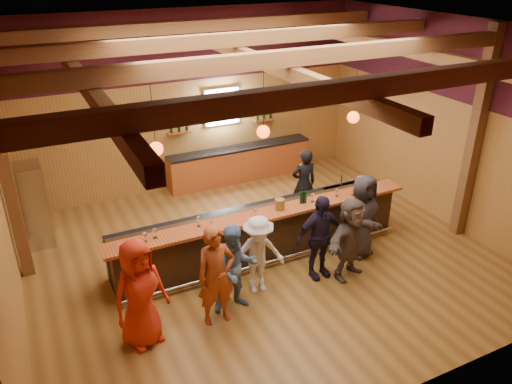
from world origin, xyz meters
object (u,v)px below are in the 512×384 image
stainless_fridge (30,206)px  customer_redvest (216,276)px  customer_denim (236,268)px  customer_orange (140,294)px  customer_brown (350,238)px  customer_dark (362,216)px  customer_white (258,255)px  back_bar_cabinet (240,163)px  bartender (304,184)px  bar_counter (260,231)px  ice_bucket (280,204)px  customer_navy (319,237)px  bottle_a (302,197)px

stainless_fridge → customer_redvest: 4.74m
customer_redvest → customer_denim: 0.45m
stainless_fridge → customer_denim: size_ratio=1.11×
customer_orange → customer_denim: (1.67, 0.12, -0.11)m
customer_brown → customer_dark: size_ratio=0.93×
customer_redvest → customer_white: (0.98, 0.44, -0.13)m
back_bar_cabinet → customer_denim: (-2.33, -4.95, 0.34)m
customer_denim → bartender: size_ratio=0.98×
bartender → stainless_fridge: bearing=-7.6°
bar_counter → customer_dark: (1.83, -0.90, 0.36)m
bar_counter → back_bar_cabinet: bearing=71.7°
customer_redvest → bartender: bearing=40.0°
ice_bucket → customer_brown: bearing=-51.8°
bartender → customer_brown: bearing=85.5°
stainless_fridge → customer_brown: (5.29, -3.89, -0.08)m
customer_denim → customer_brown: bearing=2.7°
customer_redvest → customer_denim: customer_redvest is taller
customer_brown → bartender: (0.47, 2.47, 0.01)m
bar_counter → customer_navy: size_ratio=3.70×
back_bar_cabinet → customer_orange: (-4.00, -5.07, 0.45)m
customer_redvest → customer_white: customer_redvest is taller
customer_brown → back_bar_cabinet: bearing=73.1°
stainless_fridge → customer_navy: (4.76, -3.63, -0.05)m
customer_white → bar_counter: bearing=67.2°
customer_orange → bottle_a: bearing=0.8°
customer_denim → customer_dark: customer_dark is taller
stainless_fridge → customer_brown: bearing=-36.3°
back_bar_cabinet → customer_brown: bearing=-90.1°
customer_white → bartender: (2.23, 2.13, 0.07)m
bar_counter → stainless_fridge: bearing=149.2°
customer_orange → customer_redvest: (1.25, -0.04, -0.03)m
customer_denim → customer_dark: size_ratio=0.92×
customer_dark → stainless_fridge: bearing=137.8°
bar_counter → bottle_a: 1.11m
bar_counter → customer_brown: customer_brown is taller
bar_counter → bartender: (1.64, 1.03, 0.31)m
back_bar_cabinet → customer_navy: (-0.54, -4.75, 0.37)m
customer_orange → bottle_a: customer_orange is taller
stainless_fridge → ice_bucket: bearing=-32.0°
customer_brown → customer_dark: bearing=22.2°
bartender → bottle_a: size_ratio=4.80×
customer_denim → customer_dark: bearing=13.2°
back_bar_cabinet → customer_navy: customer_navy is taller
customer_orange → customer_white: 2.27m
customer_dark → bartender: (-0.19, 1.94, -0.05)m
customer_navy → bartender: 2.43m
bar_counter → customer_orange: size_ratio=3.40×
customer_redvest → stainless_fridge: bearing=123.9°
customer_denim → customer_white: (0.56, 0.27, -0.05)m
customer_navy → ice_bucket: customer_navy is taller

